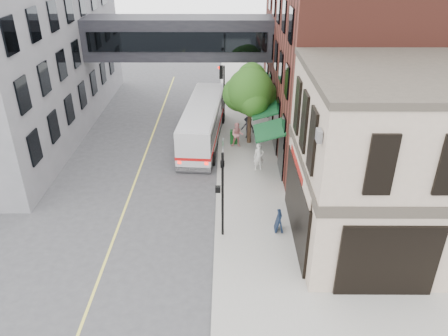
{
  "coord_description": "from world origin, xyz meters",
  "views": [
    {
      "loc": [
        0.55,
        -15.61,
        13.23
      ],
      "look_at": [
        0.46,
        4.01,
        2.81
      ],
      "focal_mm": 35.0,
      "sensor_mm": 36.0,
      "label": 1
    }
  ],
  "objects_px": {
    "bus": "(203,121)",
    "sandwich_board": "(279,221)",
    "pedestrian_b": "(237,135)",
    "newspaper_box": "(234,137)",
    "pedestrian_a": "(259,157)",
    "pedestrian_c": "(248,127)"
  },
  "relations": [
    {
      "from": "pedestrian_c",
      "to": "bus",
      "type": "bearing_deg",
      "value": -143.75
    },
    {
      "from": "pedestrian_a",
      "to": "pedestrian_b",
      "type": "distance_m",
      "value": 3.65
    },
    {
      "from": "pedestrian_b",
      "to": "pedestrian_c",
      "type": "height_order",
      "value": "pedestrian_b"
    },
    {
      "from": "newspaper_box",
      "to": "pedestrian_b",
      "type": "bearing_deg",
      "value": -68.01
    },
    {
      "from": "pedestrian_c",
      "to": "newspaper_box",
      "type": "bearing_deg",
      "value": -105.97
    },
    {
      "from": "newspaper_box",
      "to": "sandwich_board",
      "type": "relative_size",
      "value": 0.9
    },
    {
      "from": "pedestrian_b",
      "to": "newspaper_box",
      "type": "distance_m",
      "value": 0.75
    },
    {
      "from": "pedestrian_b",
      "to": "newspaper_box",
      "type": "relative_size",
      "value": 1.83
    },
    {
      "from": "newspaper_box",
      "to": "sandwich_board",
      "type": "distance_m",
      "value": 10.69
    },
    {
      "from": "pedestrian_b",
      "to": "sandwich_board",
      "type": "xyz_separation_m",
      "value": [
        1.87,
        -9.9,
        -0.35
      ]
    },
    {
      "from": "pedestrian_b",
      "to": "bus",
      "type": "bearing_deg",
      "value": 156.37
    },
    {
      "from": "pedestrian_c",
      "to": "pedestrian_b",
      "type": "bearing_deg",
      "value": -85.59
    },
    {
      "from": "bus",
      "to": "sandwich_board",
      "type": "relative_size",
      "value": 9.72
    },
    {
      "from": "bus",
      "to": "pedestrian_c",
      "type": "xyz_separation_m",
      "value": [
        3.24,
        0.23,
        -0.58
      ]
    },
    {
      "from": "bus",
      "to": "sandwich_board",
      "type": "height_order",
      "value": "bus"
    },
    {
      "from": "pedestrian_a",
      "to": "bus",
      "type": "bearing_deg",
      "value": 120.54
    },
    {
      "from": "sandwich_board",
      "to": "newspaper_box",
      "type": "bearing_deg",
      "value": 101.79
    },
    {
      "from": "bus",
      "to": "pedestrian_a",
      "type": "relative_size",
      "value": 5.86
    },
    {
      "from": "bus",
      "to": "sandwich_board",
      "type": "distance_m",
      "value": 12.02
    },
    {
      "from": "bus",
      "to": "pedestrian_b",
      "type": "relative_size",
      "value": 5.88
    },
    {
      "from": "bus",
      "to": "pedestrian_b",
      "type": "distance_m",
      "value": 2.81
    },
    {
      "from": "bus",
      "to": "pedestrian_a",
      "type": "height_order",
      "value": "bus"
    }
  ]
}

